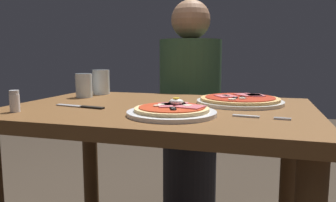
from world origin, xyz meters
TOP-DOWN VIEW (x-y plane):
  - dining_table at (0.00, 0.00)m, footprint 1.02×0.71m
  - pizza_foreground at (0.08, -0.15)m, footprint 0.26×0.26m
  - pizza_across_left at (0.26, 0.14)m, footprint 0.31×0.31m
  - water_glass_near at (-0.38, 0.14)m, footprint 0.07×0.07m
  - water_glass_far at (-0.36, 0.26)m, footprint 0.08×0.08m
  - fork at (0.32, -0.13)m, footprint 0.16×0.03m
  - knife at (-0.24, -0.10)m, footprint 0.20×0.05m
  - salt_shaker at (-0.39, -0.24)m, footprint 0.03×0.03m
  - diner_person at (-0.03, 0.61)m, footprint 0.32×0.32m

SIDE VIEW (x-z plane):
  - diner_person at x=-0.03m, z-range -0.03..1.15m
  - dining_table at x=0.00m, z-range 0.23..0.96m
  - fork at x=0.32m, z-range 0.73..0.73m
  - knife at x=-0.24m, z-range 0.73..0.73m
  - pizza_across_left at x=0.26m, z-range 0.72..0.75m
  - pizza_foreground at x=0.08m, z-range 0.72..0.76m
  - salt_shaker at x=-0.39m, z-range 0.73..0.79m
  - water_glass_near at x=-0.38m, z-range 0.72..0.82m
  - water_glass_far at x=-0.36m, z-range 0.72..0.83m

